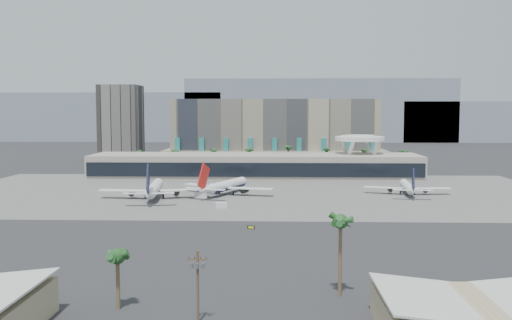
{
  "coord_description": "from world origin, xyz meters",
  "views": [
    {
      "loc": [
        10.64,
        -186.29,
        34.59
      ],
      "look_at": [
        2.79,
        40.0,
        15.05
      ],
      "focal_mm": 40.0,
      "sensor_mm": 36.0,
      "label": 1
    }
  ],
  "objects_px": {
    "utility_pole": "(198,280)",
    "airliner_centre": "(225,186)",
    "airliner_right": "(408,187)",
    "taxiway_sign": "(251,227)",
    "service_vehicle_b": "(221,205)",
    "airliner_left": "(154,189)",
    "service_vehicle_a": "(201,194)"
  },
  "relations": [
    {
      "from": "utility_pole",
      "to": "taxiway_sign",
      "type": "height_order",
      "value": "utility_pole"
    },
    {
      "from": "airliner_left",
      "to": "airliner_right",
      "type": "xyz_separation_m",
      "value": [
        102.76,
        14.72,
        -0.75
      ]
    },
    {
      "from": "airliner_left",
      "to": "utility_pole",
      "type": "bearing_deg",
      "value": -81.0
    },
    {
      "from": "airliner_centre",
      "to": "service_vehicle_b",
      "type": "xyz_separation_m",
      "value": [
        1.4,
        -32.96,
        -2.68
      ]
    },
    {
      "from": "airliner_centre",
      "to": "service_vehicle_b",
      "type": "relative_size",
      "value": 10.01
    },
    {
      "from": "service_vehicle_a",
      "to": "taxiway_sign",
      "type": "bearing_deg",
      "value": -72.86
    },
    {
      "from": "airliner_centre",
      "to": "airliner_right",
      "type": "relative_size",
      "value": 1.09
    },
    {
      "from": "utility_pole",
      "to": "airliner_right",
      "type": "bearing_deg",
      "value": 65.2
    },
    {
      "from": "airliner_right",
      "to": "taxiway_sign",
      "type": "bearing_deg",
      "value": -125.19
    },
    {
      "from": "utility_pole",
      "to": "airliner_left",
      "type": "height_order",
      "value": "airliner_left"
    },
    {
      "from": "utility_pole",
      "to": "taxiway_sign",
      "type": "distance_m",
      "value": 75.13
    },
    {
      "from": "utility_pole",
      "to": "service_vehicle_b",
      "type": "relative_size",
      "value": 3.0
    },
    {
      "from": "airliner_centre",
      "to": "service_vehicle_a",
      "type": "bearing_deg",
      "value": -114.59
    },
    {
      "from": "airliner_centre",
      "to": "service_vehicle_b",
      "type": "bearing_deg",
      "value": -64.66
    },
    {
      "from": "airliner_left",
      "to": "airliner_right",
      "type": "bearing_deg",
      "value": 2.06
    },
    {
      "from": "airliner_right",
      "to": "taxiway_sign",
      "type": "height_order",
      "value": "airliner_right"
    },
    {
      "from": "airliner_centre",
      "to": "taxiway_sign",
      "type": "xyz_separation_m",
      "value": [
        13.61,
        -68.71,
        -3.22
      ]
    },
    {
      "from": "airliner_centre",
      "to": "airliner_left",
      "type": "bearing_deg",
      "value": -132.92
    },
    {
      "from": "service_vehicle_a",
      "to": "airliner_right",
      "type": "bearing_deg",
      "value": 3.77
    },
    {
      "from": "service_vehicle_b",
      "to": "service_vehicle_a",
      "type": "bearing_deg",
      "value": 102.89
    },
    {
      "from": "service_vehicle_a",
      "to": "taxiway_sign",
      "type": "height_order",
      "value": "service_vehicle_a"
    },
    {
      "from": "airliner_right",
      "to": "utility_pole",
      "type": "bearing_deg",
      "value": -108.98
    },
    {
      "from": "service_vehicle_a",
      "to": "service_vehicle_b",
      "type": "xyz_separation_m",
      "value": [
        10.61,
        -24.52,
        -0.2
      ]
    },
    {
      "from": "airliner_left",
      "to": "service_vehicle_b",
      "type": "xyz_separation_m",
      "value": [
        28.59,
        -20.76,
        -2.92
      ]
    },
    {
      "from": "airliner_left",
      "to": "service_vehicle_a",
      "type": "xyz_separation_m",
      "value": [
        17.97,
        3.76,
        -2.72
      ]
    },
    {
      "from": "airliner_left",
      "to": "airliner_centre",
      "type": "height_order",
      "value": "airliner_left"
    },
    {
      "from": "airliner_right",
      "to": "service_vehicle_a",
      "type": "distance_m",
      "value": 85.51
    },
    {
      "from": "utility_pole",
      "to": "airliner_right",
      "type": "xyz_separation_m",
      "value": [
        67.41,
        145.87,
        -3.94
      ]
    },
    {
      "from": "utility_pole",
      "to": "airliner_centre",
      "type": "distance_m",
      "value": 143.62
    },
    {
      "from": "utility_pole",
      "to": "airliner_centre",
      "type": "bearing_deg",
      "value": 93.26
    },
    {
      "from": "airliner_right",
      "to": "service_vehicle_b",
      "type": "relative_size",
      "value": 9.17
    },
    {
      "from": "utility_pole",
      "to": "airliner_centre",
      "type": "xyz_separation_m",
      "value": [
        -8.16,
        143.35,
        -3.43
      ]
    }
  ]
}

